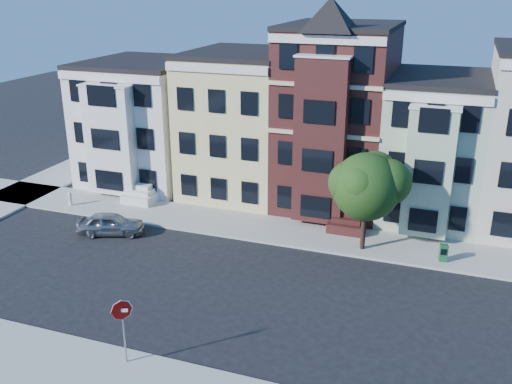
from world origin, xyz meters
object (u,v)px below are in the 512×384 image
at_px(parked_car, 111,224).
at_px(newspaper_box, 443,253).
at_px(fire_hydrant, 70,200).
at_px(street_tree, 366,191).
at_px(stop_sign, 124,328).

bearing_deg(parked_car, newspaper_box, -101.53).
bearing_deg(fire_hydrant, street_tree, -0.03).
relative_size(parked_car, newspaper_box, 4.14).
distance_m(street_tree, newspaper_box, 5.46).
bearing_deg(newspaper_box, stop_sign, -140.37).
distance_m(parked_car, stop_sign, 13.50).
height_order(fire_hydrant, stop_sign, stop_sign).
xyz_separation_m(street_tree, parked_car, (-15.14, -2.92, -3.02)).
bearing_deg(parked_car, street_tree, -98.83).
relative_size(fire_hydrant, stop_sign, 0.23).
distance_m(parked_car, newspaper_box, 19.86).
relative_size(street_tree, stop_sign, 2.18).
relative_size(parked_car, stop_sign, 1.25).
xyz_separation_m(newspaper_box, stop_sign, (-11.80, -13.77, 1.14)).
bearing_deg(stop_sign, fire_hydrant, 109.06).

